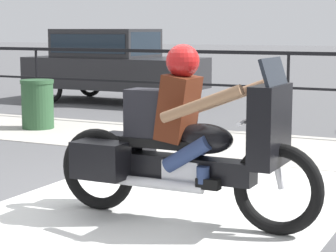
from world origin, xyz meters
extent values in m
plane|color=#565659|center=(0.00, 0.00, 0.00)|extent=(120.00, 120.00, 0.00)
cube|color=#B7B2A8|center=(0.00, 3.40, 0.01)|extent=(44.00, 2.40, 0.01)
cube|color=silver|center=(0.32, -0.20, 0.00)|extent=(3.16, 6.00, 0.01)
cube|color=black|center=(0.00, 4.94, 1.29)|extent=(36.00, 0.04, 0.06)
cube|color=black|center=(0.00, 4.94, 0.73)|extent=(36.00, 0.03, 0.04)
cylinder|color=black|center=(-5.10, 4.94, 0.66)|extent=(0.05, 0.05, 1.32)
cylinder|color=black|center=(0.00, 4.94, 0.66)|extent=(0.05, 0.05, 1.32)
torus|color=black|center=(1.48, -0.42, 0.38)|extent=(0.77, 0.11, 0.77)
torus|color=black|center=(-0.26, -0.42, 0.38)|extent=(0.77, 0.11, 0.77)
cube|color=black|center=(0.61, -0.42, 0.48)|extent=(1.32, 0.22, 0.20)
cube|color=silver|center=(0.65, -0.42, 0.43)|extent=(0.34, 0.26, 0.26)
ellipsoid|color=black|center=(0.82, -0.42, 0.76)|extent=(0.52, 0.30, 0.26)
cube|color=black|center=(0.44, -0.42, 0.70)|extent=(0.76, 0.28, 0.08)
cube|color=black|center=(1.40, -0.42, 0.91)|extent=(0.20, 0.58, 0.67)
cube|color=#1E232B|center=(1.42, -0.42, 1.34)|extent=(0.10, 0.50, 0.24)
cylinder|color=silver|center=(1.26, -0.42, 0.96)|extent=(0.04, 0.70, 0.04)
cylinder|color=silver|center=(0.40, -0.58, 0.35)|extent=(0.96, 0.09, 0.09)
cube|color=black|center=(-0.08, -0.66, 0.53)|extent=(0.48, 0.28, 0.33)
cube|color=black|center=(-0.08, -0.18, 0.53)|extent=(0.48, 0.28, 0.33)
cylinder|color=silver|center=(1.45, -0.42, 0.65)|extent=(0.18, 0.06, 0.52)
cube|color=#4C1E0F|center=(0.58, -0.42, 1.01)|extent=(0.32, 0.36, 0.59)
sphere|color=#8C6647|center=(0.62, -0.42, 1.39)|extent=(0.23, 0.23, 0.23)
sphere|color=#B21919|center=(0.62, -0.42, 1.41)|extent=(0.29, 0.29, 0.29)
cylinder|color=navy|center=(0.73, -0.57, 0.64)|extent=(0.44, 0.13, 0.34)
cylinder|color=navy|center=(0.88, -0.57, 0.48)|extent=(0.11, 0.11, 0.14)
cube|color=black|center=(0.93, -0.57, 0.40)|extent=(0.20, 0.10, 0.09)
cylinder|color=navy|center=(0.73, -0.27, 0.64)|extent=(0.44, 0.13, 0.34)
cylinder|color=navy|center=(0.88, -0.27, 0.48)|extent=(0.11, 0.11, 0.14)
cube|color=black|center=(0.93, -0.27, 0.40)|extent=(0.20, 0.10, 0.09)
cylinder|color=#8C6647|center=(0.92, -0.72, 1.09)|extent=(0.72, 0.09, 0.35)
cylinder|color=#8C6647|center=(0.92, -0.12, 1.09)|extent=(0.72, 0.09, 0.35)
cube|color=black|center=(0.28, -0.42, 0.94)|extent=(0.36, 0.26, 0.43)
cube|color=#232326|center=(-4.80, 7.48, 0.69)|extent=(4.05, 1.79, 0.70)
cube|color=#232326|center=(-5.05, 7.48, 1.36)|extent=(2.11, 1.58, 0.64)
cube|color=#19232D|center=(-4.01, 7.48, 1.36)|extent=(0.04, 1.40, 0.52)
cube|color=#19232D|center=(-5.05, 7.48, 1.36)|extent=(1.94, 1.62, 0.42)
torus|color=black|center=(-3.55, 6.65, 0.34)|extent=(0.68, 0.11, 0.68)
torus|color=black|center=(-3.55, 8.30, 0.34)|extent=(0.68, 0.11, 0.68)
torus|color=black|center=(-6.06, 6.65, 0.34)|extent=(0.68, 0.11, 0.68)
torus|color=black|center=(-6.06, 8.30, 0.34)|extent=(0.68, 0.11, 0.68)
cylinder|color=#284C2D|center=(-3.88, 3.38, 0.39)|extent=(0.54, 0.54, 0.78)
cylinder|color=#284C2D|center=(-3.88, 3.38, 0.81)|extent=(0.56, 0.56, 0.06)
camera|label=1|loc=(3.00, -5.49, 1.69)|focal=70.00mm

